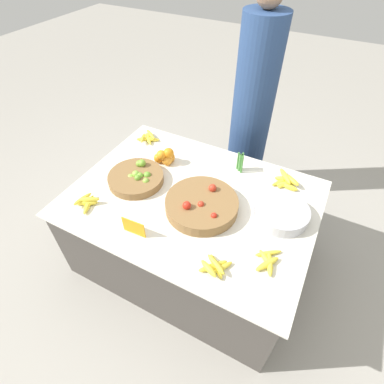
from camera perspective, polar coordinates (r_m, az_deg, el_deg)
name	(u,v)px	position (r m, az deg, el deg)	size (l,w,h in m)	color
ground_plane	(192,254)	(2.43, 0.00, -11.76)	(12.00, 12.00, 0.00)	#A39E93
market_table	(192,229)	(2.17, 0.00, -7.02)	(1.56, 1.15, 0.64)	#4C4742
lime_bowl	(136,178)	(2.06, -10.59, 2.72)	(0.37, 0.37, 0.10)	olive
tomato_basket	(202,205)	(1.84, 1.85, -2.41)	(0.45, 0.45, 0.12)	olive
orange_pile	(166,158)	(2.17, -4.96, 6.56)	(0.15, 0.13, 0.13)	orange
metal_bowl	(281,213)	(1.87, 16.61, -3.83)	(0.33, 0.33, 0.07)	#B7B7BF
price_sign	(134,227)	(1.73, -11.05, -6.63)	(0.15, 0.01, 0.11)	orange
veg_bundle	(241,163)	(2.11, 9.27, 5.55)	(0.05, 0.05, 0.14)	#4C8E42
banana_bunch_front_left	(148,138)	(2.45, -8.40, 10.17)	(0.18, 0.18, 0.05)	yellow
banana_bunch_middle_left	(286,181)	(2.10, 17.49, 1.96)	(0.18, 0.18, 0.06)	yellow
banana_bunch_front_right	(215,267)	(1.60, 4.38, -14.04)	(0.16, 0.16, 0.06)	yellow
banana_bunch_front_center	(87,202)	(1.98, -19.38, -1.83)	(0.15, 0.16, 0.06)	yellow
banana_bunch_back_center	(268,261)	(1.67, 14.26, -12.58)	(0.14, 0.20, 0.03)	yellow
vendor_person	(252,112)	(2.56, 11.33, 14.72)	(0.32, 0.32, 1.70)	navy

